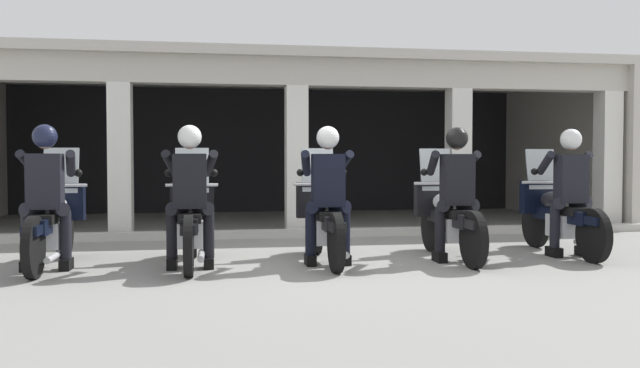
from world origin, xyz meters
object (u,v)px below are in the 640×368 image
Objects in this scene: motorcycle_far_left at (53,222)px; police_officer_far_left at (46,184)px; police_officer_center at (328,183)px; police_officer_left at (190,184)px; motorcycle_far_right at (557,214)px; police_officer_far_right at (570,181)px; motorcycle_right at (448,217)px; motorcycle_center at (324,219)px; police_officer_right at (456,182)px; motorcycle_left at (191,221)px.

police_officer_far_left reaches higher than motorcycle_far_left.
police_officer_center is at bearing -7.66° from police_officer_far_left.
police_officer_left is at bearing -20.71° from motorcycle_far_left.
police_officer_far_right reaches higher than motorcycle_far_right.
police_officer_center is at bearing -169.95° from motorcycle_right.
motorcycle_far_left is 0.52m from police_officer_far_left.
police_officer_center is 3.08m from police_officer_far_right.
police_officer_left is 0.78× the size of motorcycle_center.
motorcycle_far_left is at bearing 177.98° from motorcycle_right.
motorcycle_far_left is at bearing 174.48° from police_officer_right.
police_officer_far_right reaches higher than motorcycle_far_left.
police_officer_center is at bearing -12.89° from motorcycle_far_left.
police_officer_right reaches higher than motorcycle_far_right.
motorcycle_far_left is 3.14m from police_officer_center.
motorcycle_far_left is 1.29× the size of police_officer_left.
police_officer_right reaches higher than motorcycle_left.
motorcycle_right is at bearing 6.03° from police_officer_center.
motorcycle_center is 3.11m from police_officer_far_right.
police_officer_center is (-0.00, -0.28, 0.44)m from motorcycle_center.
motorcycle_far_right is (3.08, 0.45, -0.44)m from police_officer_center.
motorcycle_right is (4.62, -0.12, 0.00)m from motorcycle_far_left.
motorcycle_far_left is at bearing 171.32° from motorcycle_left.
police_officer_far_left is 0.78× the size of motorcycle_center.
motorcycle_center is 1.29× the size of police_officer_far_right.
police_officer_left and police_officer_far_right have the same top height.
police_officer_far_right is (-0.00, -0.28, 0.44)m from motorcycle_far_right.
motorcycle_far_right is at bearing -1.42° from motorcycle_center.
motorcycle_far_right is (6.16, 0.04, 0.00)m from motorcycle_far_left.
police_officer_far_left reaches higher than motorcycle_left.
police_officer_right is 1.00× the size of police_officer_far_right.
police_officer_far_right is (4.62, 0.18, 0.00)m from police_officer_left.
motorcycle_far_left is 1.00× the size of motorcycle_left.
police_officer_far_left is 3.12m from motorcycle_center.
police_officer_far_right is (6.16, 0.04, 0.00)m from police_officer_far_left.
motorcycle_left is 1.00× the size of motorcycle_center.
police_officer_far_right is (3.08, 0.17, 0.00)m from police_officer_center.
motorcycle_center is at bearing -177.56° from motorcycle_far_right.
police_officer_left is 4.62m from police_officer_far_right.
police_officer_far_left is (-0.00, -0.28, 0.44)m from motorcycle_far_left.
police_officer_far_right is at bearing -4.94° from police_officer_far_left.
motorcycle_right and motorcycle_far_right have the same top height.
motorcycle_left is 3.12m from police_officer_right.
motorcycle_left is at bearing 178.06° from police_officer_far_right.
police_officer_left reaches higher than motorcycle_center.
motorcycle_far_right is at bearing 2.26° from police_officer_left.
police_officer_far_left is 6.16m from police_officer_far_right.
police_officer_far_left is 1.61m from motorcycle_left.
police_officer_right is (4.62, -0.12, 0.00)m from police_officer_far_left.
motorcycle_far_right is at bearing -2.30° from police_officer_far_left.
motorcycle_right is at bearing 174.87° from police_officer_far_right.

